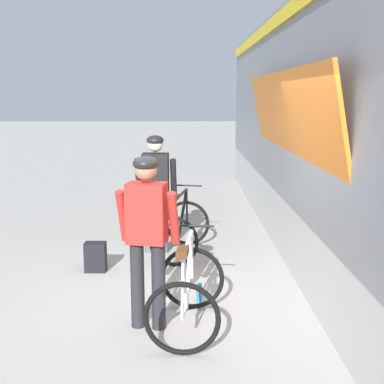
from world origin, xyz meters
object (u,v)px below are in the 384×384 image
(cyclist_near_in_red, at_px, (147,227))
(bicycle_near_white, at_px, (187,292))
(cyclist_far_in_dark, at_px, (156,183))
(water_bottle_near_the_bikes, at_px, (199,293))
(bicycle_far_black, at_px, (181,229))
(backpack_on_platform, at_px, (95,257))

(cyclist_near_in_red, xyz_separation_m, bicycle_near_white, (0.40, -0.07, -0.65))
(cyclist_far_in_dark, height_order, water_bottle_near_the_bikes, cyclist_far_in_dark)
(bicycle_near_white, xyz_separation_m, bicycle_far_black, (-0.09, 2.42, 0.00))
(bicycle_far_black, bearing_deg, cyclist_far_in_dark, 158.46)
(backpack_on_platform, distance_m, water_bottle_near_the_bikes, 1.74)
(bicycle_near_white, height_order, backpack_on_platform, bicycle_near_white)
(bicycle_near_white, distance_m, bicycle_far_black, 2.42)
(cyclist_near_in_red, distance_m, bicycle_far_black, 2.46)
(bicycle_near_white, distance_m, backpack_on_platform, 2.13)
(cyclist_near_in_red, bearing_deg, bicycle_far_black, 82.63)
(backpack_on_platform, bearing_deg, cyclist_near_in_red, -61.94)
(cyclist_near_in_red, distance_m, water_bottle_near_the_bikes, 1.23)
(bicycle_near_white, bearing_deg, bicycle_far_black, 92.18)
(bicycle_near_white, bearing_deg, water_bottle_near_the_bikes, 78.13)
(cyclist_near_in_red, relative_size, cyclist_far_in_dark, 1.00)
(cyclist_far_in_dark, bearing_deg, cyclist_near_in_red, -88.59)
(cyclist_near_in_red, bearing_deg, water_bottle_near_the_bikes, 47.64)
(bicycle_far_black, distance_m, backpack_on_platform, 1.34)
(bicycle_far_black, xyz_separation_m, water_bottle_near_the_bikes, (0.23, -1.76, -0.29))
(bicycle_near_white, relative_size, bicycle_far_black, 0.96)
(cyclist_far_in_dark, relative_size, water_bottle_near_the_bikes, 7.55)
(bicycle_near_white, relative_size, backpack_on_platform, 2.84)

